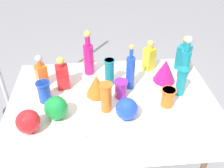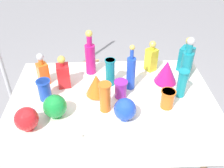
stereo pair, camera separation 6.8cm
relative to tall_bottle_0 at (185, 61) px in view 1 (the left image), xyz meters
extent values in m
plane|color=gray|center=(-0.63, -0.20, -0.92)|extent=(40.00, 40.00, 0.00)
cube|color=white|center=(-0.63, -0.20, -0.18)|extent=(1.60, 1.00, 0.03)
cube|color=white|center=(-0.63, -0.70, -0.30)|extent=(1.60, 0.01, 0.27)
cylinder|color=brown|center=(0.07, -0.60, -0.56)|extent=(0.04, 0.04, 0.73)
cylinder|color=brown|center=(-1.33, 0.21, -0.56)|extent=(0.04, 0.04, 0.73)
cylinder|color=brown|center=(0.07, 0.21, -0.56)|extent=(0.04, 0.04, 0.73)
cylinder|color=teal|center=(0.00, 0.00, -0.04)|extent=(0.09, 0.09, 0.25)
cylinder|color=teal|center=(0.00, 0.00, 0.13)|extent=(0.05, 0.05, 0.09)
sphere|color=#B2B2B7|center=(0.00, 0.00, 0.19)|extent=(0.07, 0.07, 0.07)
cylinder|color=#C61972|center=(-0.81, 0.13, -0.03)|extent=(0.09, 0.09, 0.27)
cylinder|color=#C61972|center=(-0.81, 0.13, 0.15)|extent=(0.04, 0.04, 0.09)
sphere|color=gold|center=(-0.81, 0.13, 0.21)|extent=(0.06, 0.06, 0.06)
cylinder|color=blue|center=(-0.48, -0.11, -0.03)|extent=(0.07, 0.07, 0.28)
cylinder|color=blue|center=(-0.48, -0.11, 0.15)|extent=(0.03, 0.03, 0.08)
sphere|color=gold|center=(-0.48, -0.11, 0.21)|extent=(0.04, 0.04, 0.04)
cube|color=yellow|center=(-0.27, 0.15, -0.06)|extent=(0.12, 0.12, 0.21)
cylinder|color=yellow|center=(-0.27, 0.15, 0.06)|extent=(0.04, 0.04, 0.03)
sphere|color=gold|center=(-0.27, 0.15, 0.09)|extent=(0.06, 0.06, 0.06)
cube|color=teal|center=(0.04, 0.14, -0.05)|extent=(0.15, 0.15, 0.22)
cylinder|color=teal|center=(0.04, 0.14, 0.08)|extent=(0.05, 0.05, 0.05)
sphere|color=gold|center=(0.04, 0.14, 0.13)|extent=(0.06, 0.06, 0.06)
cube|color=orange|center=(-1.20, -0.02, -0.07)|extent=(0.11, 0.11, 0.19)
cylinder|color=orange|center=(-1.20, -0.02, 0.05)|extent=(0.04, 0.04, 0.05)
sphere|color=#B2B2B7|center=(-1.20, -0.02, 0.09)|extent=(0.06, 0.06, 0.06)
cube|color=red|center=(-1.02, -0.06, -0.06)|extent=(0.12, 0.12, 0.20)
cylinder|color=red|center=(-1.02, -0.06, 0.05)|extent=(0.03, 0.03, 0.04)
sphere|color=gold|center=(-1.02, -0.06, 0.09)|extent=(0.06, 0.06, 0.06)
cylinder|color=purple|center=(-0.57, -0.23, -0.09)|extent=(0.09, 0.09, 0.15)
cylinder|color=purple|center=(-0.57, -0.23, -0.02)|extent=(0.11, 0.11, 0.01)
cylinder|color=orange|center=(-0.69, -0.38, -0.05)|extent=(0.08, 0.08, 0.23)
cylinder|color=orange|center=(-0.69, -0.38, 0.06)|extent=(0.09, 0.09, 0.01)
cylinder|color=teal|center=(-0.10, -0.23, -0.05)|extent=(0.07, 0.07, 0.23)
cylinder|color=teal|center=(-0.10, -0.23, 0.06)|extent=(0.09, 0.09, 0.01)
cylinder|color=teal|center=(-0.64, -0.06, -0.04)|extent=(0.08, 0.08, 0.24)
cylinder|color=teal|center=(-0.64, -0.06, 0.07)|extent=(0.09, 0.09, 0.01)
cylinder|color=orange|center=(-0.23, -0.36, -0.09)|extent=(0.10, 0.10, 0.14)
cylinder|color=orange|center=(-0.23, -0.36, -0.02)|extent=(0.11, 0.11, 0.01)
cylinder|color=blue|center=(-1.15, -0.23, -0.08)|extent=(0.09, 0.09, 0.17)
cylinder|color=blue|center=(-1.15, -0.23, 0.00)|extent=(0.11, 0.11, 0.01)
cylinder|color=#C61972|center=(-0.18, -0.05, -0.16)|extent=(0.09, 0.09, 0.01)
cone|color=#C61972|center=(-0.18, -0.05, -0.05)|extent=(0.19, 0.19, 0.19)
cylinder|color=orange|center=(-0.75, -0.20, -0.16)|extent=(0.09, 0.09, 0.01)
cone|color=orange|center=(-0.75, -0.20, -0.06)|extent=(0.17, 0.17, 0.17)
cylinder|color=#198C38|center=(-1.04, -0.43, -0.16)|extent=(0.08, 0.08, 0.01)
sphere|color=#198C38|center=(-1.04, -0.43, -0.07)|extent=(0.17, 0.17, 0.17)
cylinder|color=red|center=(-1.21, -0.54, -0.16)|extent=(0.07, 0.07, 0.01)
sphere|color=red|center=(-1.21, -0.54, -0.08)|extent=(0.16, 0.16, 0.16)
cylinder|color=blue|center=(-0.55, -0.48, -0.16)|extent=(0.07, 0.07, 0.01)
sphere|color=blue|center=(-0.55, -0.48, -0.08)|extent=(0.16, 0.16, 0.16)
cube|color=white|center=(-0.87, -0.65, -0.15)|extent=(0.06, 0.02, 0.03)
cube|color=tan|center=(-0.95, 0.84, -0.76)|extent=(0.52, 0.43, 0.32)
cube|color=tan|center=(-0.95, 0.93, -0.56)|extent=(0.41, 0.18, 0.09)
cylinder|color=#333338|center=(-1.76, 0.51, -0.90)|extent=(0.18, 0.18, 0.04)
camera|label=1|loc=(-0.77, -1.75, 1.08)|focal=40.00mm
camera|label=2|loc=(-0.70, -1.76, 1.08)|focal=40.00mm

